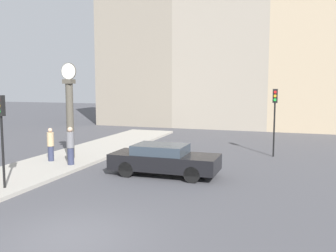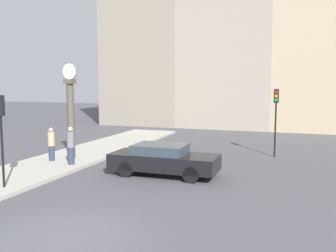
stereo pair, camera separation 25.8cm
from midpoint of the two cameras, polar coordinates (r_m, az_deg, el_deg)
The scene contains 9 objects.
ground_plane at distance 10.64m, azimuth -14.84°, elevation -16.03°, with size 120.00×120.00×0.00m, color #47474C.
sidewalk_corner at distance 21.27m, azimuth -13.17°, elevation -4.43°, with size 3.67×22.96×0.15m, color #A39E93.
building_row at distance 35.48m, azimuth 10.72°, elevation 14.80°, with size 25.62×5.00×18.86m.
sedan_car at distance 16.53m, azimuth -0.26°, elevation -5.10°, with size 4.74×1.86×1.37m.
traffic_light_near at distance 15.12m, azimuth -23.69°, elevation 0.64°, with size 0.26×0.24×3.46m.
traffic_light_far at distance 21.33m, azimuth 16.46°, elevation 2.58°, with size 0.26×0.24×3.75m.
street_clock at distance 20.19m, azimuth -14.26°, elevation 1.95°, with size 0.88×0.49×4.96m.
pedestrian_tan_coat at distance 19.80m, azimuth -16.99°, elevation -2.67°, with size 0.34×0.34×1.68m.
pedestrian_grey_jacket at distance 18.62m, azimuth -14.20°, elevation -2.90°, with size 0.37×0.37×1.83m.
Camera 2 is at (5.76, -8.03, 4.03)m, focal length 40.00 mm.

